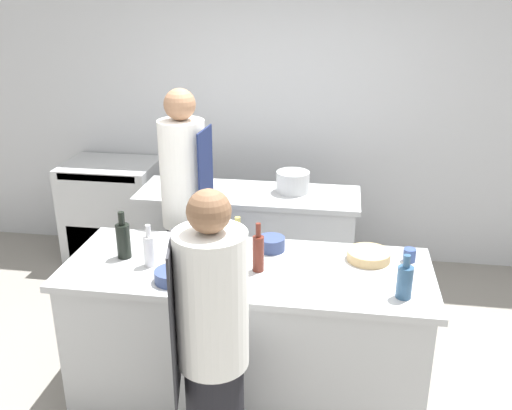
# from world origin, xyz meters

# --- Properties ---
(ground_plane) EXTENTS (16.00, 16.00, 0.00)m
(ground_plane) POSITION_xyz_m (0.00, 0.00, 0.00)
(ground_plane) COLOR gray
(wall_back) EXTENTS (8.00, 0.06, 2.80)m
(wall_back) POSITION_xyz_m (0.00, 2.13, 1.40)
(wall_back) COLOR silver
(wall_back) RESTS_ON ground_plane
(prep_counter) EXTENTS (2.15, 0.82, 0.90)m
(prep_counter) POSITION_xyz_m (0.00, 0.00, 0.45)
(prep_counter) COLOR #B7BABC
(prep_counter) RESTS_ON ground_plane
(pass_counter) EXTENTS (1.75, 0.59, 0.90)m
(pass_counter) POSITION_xyz_m (-0.20, 1.26, 0.45)
(pass_counter) COLOR #B7BABC
(pass_counter) RESTS_ON ground_plane
(oven_range) EXTENTS (0.83, 0.63, 0.93)m
(oven_range) POSITION_xyz_m (-1.57, 1.76, 0.46)
(oven_range) COLOR #B7BABC
(oven_range) RESTS_ON ground_plane
(chef_at_prep_near) EXTENTS (0.38, 0.37, 1.62)m
(chef_at_prep_near) POSITION_xyz_m (-0.04, -0.71, 0.81)
(chef_at_prep_near) COLOR black
(chef_at_prep_near) RESTS_ON ground_plane
(chef_at_stove) EXTENTS (0.34, 0.32, 1.80)m
(chef_at_stove) POSITION_xyz_m (-0.57, 0.73, 0.92)
(chef_at_stove) COLOR black
(chef_at_stove) RESTS_ON ground_plane
(bottle_olive_oil) EXTENTS (0.07, 0.07, 0.26)m
(bottle_olive_oil) POSITION_xyz_m (-0.56, -0.07, 1.00)
(bottle_olive_oil) COLOR silver
(bottle_olive_oil) RESTS_ON prep_counter
(bottle_vinegar) EXTENTS (0.07, 0.07, 0.29)m
(bottle_vinegar) POSITION_xyz_m (0.07, -0.04, 1.02)
(bottle_vinegar) COLOR #5B2319
(bottle_vinegar) RESTS_ON prep_counter
(bottle_wine) EXTENTS (0.08, 0.08, 0.24)m
(bottle_wine) POSITION_xyz_m (0.87, -0.22, 1.00)
(bottle_wine) COLOR #2D5175
(bottle_wine) RESTS_ON prep_counter
(bottle_cooking_oil) EXTENTS (0.08, 0.08, 0.21)m
(bottle_cooking_oil) POSITION_xyz_m (-0.09, 0.23, 0.99)
(bottle_cooking_oil) COLOR #B2A84C
(bottle_cooking_oil) RESTS_ON prep_counter
(bottle_sauce) EXTENTS (0.08, 0.08, 0.29)m
(bottle_sauce) POSITION_xyz_m (-0.75, 0.01, 1.02)
(bottle_sauce) COLOR black
(bottle_sauce) RESTS_ON prep_counter
(bowl_mixing_large) EXTENTS (0.17, 0.17, 0.08)m
(bowl_mixing_large) POSITION_xyz_m (0.11, 0.24, 0.94)
(bowl_mixing_large) COLOR navy
(bowl_mixing_large) RESTS_ON prep_counter
(bowl_prep_small) EXTENTS (0.26, 0.26, 0.06)m
(bowl_prep_small) POSITION_xyz_m (0.70, 0.19, 0.93)
(bowl_prep_small) COLOR tan
(bowl_prep_small) RESTS_ON prep_counter
(bowl_ceramic_blue) EXTENTS (0.20, 0.20, 0.07)m
(bowl_ceramic_blue) POSITION_xyz_m (-0.37, -0.24, 0.94)
(bowl_ceramic_blue) COLOR navy
(bowl_ceramic_blue) RESTS_ON prep_counter
(cup) EXTENTS (0.07, 0.07, 0.08)m
(cup) POSITION_xyz_m (0.94, 0.22, 0.94)
(cup) COLOR #33477F
(cup) RESTS_ON prep_counter
(stockpot) EXTENTS (0.26, 0.26, 0.17)m
(stockpot) POSITION_xyz_m (0.14, 1.32, 0.98)
(stockpot) COLOR #B7BABC
(stockpot) RESTS_ON pass_counter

